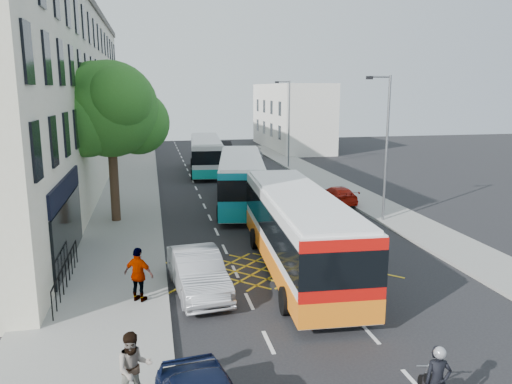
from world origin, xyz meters
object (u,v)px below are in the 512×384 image
pedestrian_near (134,368)px  pedestrian_far (139,275)px  lamp_near (385,141)px  distant_car_grey (218,151)px  street_tree (110,110)px  distant_car_dark (225,145)px  lamp_far (288,119)px  distant_car_silver (253,151)px  bus_mid (241,180)px  parked_car_silver (198,272)px  bus_far (206,154)px  red_hatchback (337,195)px  bus_near (298,230)px

pedestrian_near → pedestrian_far: (0.00, 5.92, 0.07)m
lamp_near → distant_car_grey: (-5.47, 28.65, -3.90)m
street_tree → distant_car_grey: size_ratio=1.72×
distant_car_dark → lamp_near: bearing=96.6°
lamp_far → distant_car_silver: size_ratio=1.85×
bus_mid → distant_car_silver: bearing=85.9°
parked_car_silver → distant_car_grey: size_ratio=0.94×
bus_far → distant_car_silver: size_ratio=2.60×
red_hatchback → distant_car_dark: size_ratio=1.07×
lamp_far → pedestrian_near: bearing=-111.0°
distant_car_silver → bus_far: bearing=60.7°
pedestrian_near → pedestrian_far: pedestrian_far is taller
parked_car_silver → bus_mid: bearing=67.4°
street_tree → pedestrian_near: bearing=-85.0°
lamp_near → bus_near: lamp_near is taller
lamp_far → parked_car_silver: bearing=-111.7°
street_tree → distant_car_dark: street_tree is taller
bus_mid → parked_car_silver: (-4.06, -13.49, -0.92)m
bus_far → pedestrian_near: 33.99m
bus_near → distant_car_dark: bearing=89.1°
pedestrian_near → pedestrian_far: 5.92m
lamp_far → pedestrian_near: lamp_far is taller
lamp_far → pedestrian_near: (-13.20, -34.42, -3.57)m
distant_car_silver → lamp_far: bearing=109.6°
street_tree → lamp_near: (14.71, -2.97, -1.68)m
street_tree → red_hatchback: 15.28m
street_tree → lamp_far: (14.71, 17.03, -1.68)m
red_hatchback → distant_car_silver: size_ratio=0.90×
lamp_far → distant_car_grey: lamp_far is taller
bus_near → pedestrian_far: bearing=-158.6°
bus_near → parked_car_silver: (-4.25, -1.39, -0.95)m
street_tree → bus_far: street_tree is taller
distant_car_silver → pedestrian_near: size_ratio=2.42×
bus_near → red_hatchback: bearing=65.3°
parked_car_silver → distant_car_silver: parked_car_silver is taller
distant_car_dark → red_hatchback: bearing=96.3°
street_tree → lamp_far: street_tree is taller
lamp_near → bus_mid: size_ratio=0.68×
red_hatchback → distant_car_grey: size_ratio=0.76×
parked_car_silver → street_tree: bearing=102.7°
lamp_near → parked_car_silver: size_ratio=1.66×
red_hatchback → distant_car_dark: (-3.00, 30.52, 0.03)m
red_hatchback → pedestrian_far: bearing=44.5°
lamp_far → parked_car_silver: 30.20m
red_hatchback → distant_car_silver: distant_car_silver is taller
distant_car_grey → distant_car_silver: 3.85m
lamp_far → pedestrian_near: 37.03m
pedestrian_far → distant_car_silver: bearing=-75.7°
red_hatchback → bus_near: bearing=59.0°
lamp_near → pedestrian_far: (-13.20, -8.49, -3.50)m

